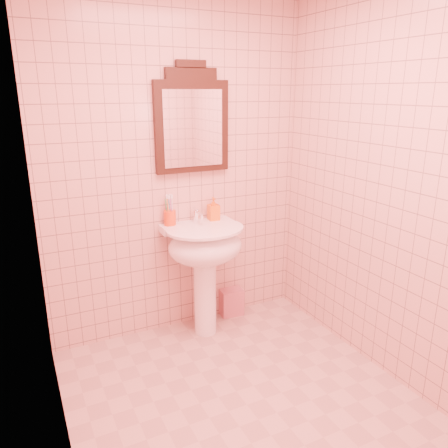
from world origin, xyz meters
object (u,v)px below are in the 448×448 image
toothbrush_cup (170,217)px  towel (231,302)px  mirror (192,122)px  soap_dispenser (214,209)px  pedestal_sink (205,253)px

toothbrush_cup → towel: (0.51, -0.00, -0.81)m
mirror → soap_dispenser: mirror is taller
mirror → soap_dispenser: bearing=-20.2°
toothbrush_cup → mirror: bearing=8.4°
towel → soap_dispenser: bearing=-173.3°
pedestal_sink → toothbrush_cup: toothbrush_cup is taller
pedestal_sink → mirror: 0.96m
mirror → towel: mirror is taller
pedestal_sink → towel: size_ratio=3.80×
soap_dispenser → towel: soap_dispenser is taller
soap_dispenser → towel: size_ratio=0.78×
pedestal_sink → toothbrush_cup: size_ratio=4.21×
pedestal_sink → mirror: mirror is taller
pedestal_sink → towel: (0.31, 0.17, -0.55)m
mirror → towel: (0.31, -0.03, -1.49)m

